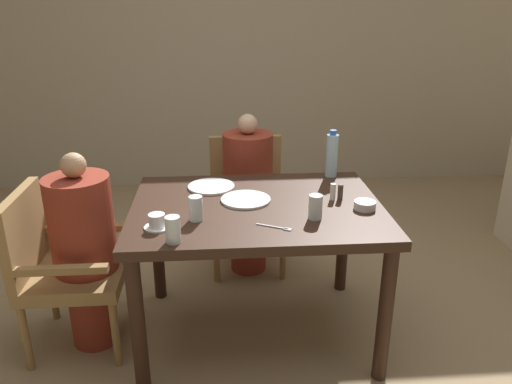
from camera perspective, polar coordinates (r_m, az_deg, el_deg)
ground_plane at (r=2.91m, az=0.07°, el=-15.60°), size 16.00×16.00×0.00m
wall_back at (r=4.83m, az=-2.36°, el=17.08°), size 8.00×0.06×2.80m
dining_table at (r=2.56m, az=0.08°, el=-3.49°), size 1.26×0.93×0.77m
chair_left_side at (r=2.77m, az=-21.53°, el=-7.51°), size 0.50×0.50×0.86m
diner_in_left_chair at (r=2.70m, az=-18.95°, el=-6.32°), size 0.32×0.32×1.06m
chair_far_side at (r=3.42m, az=-1.05°, el=-0.48°), size 0.50×0.50×0.86m
diner_in_far_chair at (r=3.26m, az=-0.91°, el=-0.15°), size 0.32×0.32×1.08m
plate_main_left at (r=2.57m, az=-1.18°, el=-0.87°), size 0.26×0.26×0.01m
plate_main_right at (r=2.76m, az=-5.13°, el=0.62°), size 0.26×0.26×0.01m
teacup_with_saucer at (r=2.30m, az=-11.25°, el=-3.39°), size 0.12×0.12×0.07m
bowl_small at (r=2.52m, az=12.34°, el=-1.47°), size 0.11×0.11×0.04m
water_bottle at (r=2.93m, az=8.68°, el=4.21°), size 0.07×0.07×0.28m
glass_tall_near at (r=2.34m, az=-6.89°, el=-1.86°), size 0.07×0.07×0.12m
glass_tall_mid at (r=2.14m, az=-9.47°, el=-4.27°), size 0.07×0.07×0.12m
glass_tall_far at (r=2.36m, az=6.81°, el=-1.71°), size 0.07×0.07×0.12m
salt_shaker at (r=2.60m, az=8.78°, el=0.03°), size 0.03×0.03×0.09m
pepper_shaker at (r=2.61m, az=9.62°, el=0.01°), size 0.03×0.03×0.08m
fork_beside_plate at (r=2.27m, az=2.50°, el=-4.08°), size 0.16×0.09×0.00m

